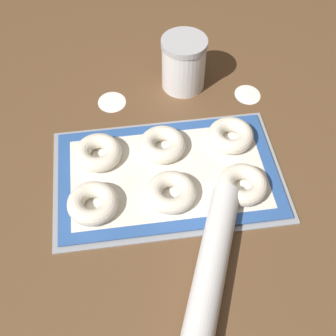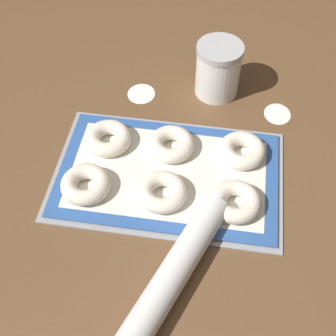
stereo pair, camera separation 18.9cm
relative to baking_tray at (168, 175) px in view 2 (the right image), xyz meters
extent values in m
plane|color=brown|center=(0.01, 0.00, 0.00)|extent=(2.80, 2.80, 0.00)
cube|color=#93969B|center=(0.00, 0.00, 0.00)|extent=(0.52, 0.33, 0.01)
cube|color=#2D569E|center=(0.00, 0.00, 0.01)|extent=(0.50, 0.31, 0.00)
cube|color=silver|center=(0.00, 0.00, 0.01)|extent=(0.44, 0.25, 0.00)
torus|color=silver|center=(-0.17, -0.07, 0.03)|extent=(0.11, 0.11, 0.04)
torus|color=silver|center=(0.00, -0.07, 0.03)|extent=(0.11, 0.11, 0.04)
torus|color=silver|center=(0.16, -0.07, 0.03)|extent=(0.11, 0.11, 0.04)
torus|color=silver|center=(-0.15, 0.07, 0.03)|extent=(0.11, 0.11, 0.04)
torus|color=silver|center=(0.00, 0.07, 0.03)|extent=(0.11, 0.11, 0.04)
torus|color=silver|center=(0.16, 0.08, 0.03)|extent=(0.11, 0.11, 0.04)
cylinder|color=white|center=(0.08, 0.30, 0.06)|extent=(0.11, 0.11, 0.13)
cylinder|color=#B2B2B7|center=(0.08, 0.30, 0.13)|extent=(0.12, 0.12, 0.02)
cylinder|color=silver|center=(0.05, -0.25, 0.03)|extent=(0.19, 0.35, 0.06)
cylinder|color=silver|center=(0.13, -0.06, 0.03)|extent=(0.04, 0.06, 0.03)
ellipsoid|color=white|center=(0.25, 0.24, 0.00)|extent=(0.07, 0.08, 0.00)
ellipsoid|color=white|center=(-0.11, 0.26, 0.00)|extent=(0.07, 0.08, 0.00)
camera|label=1|loc=(-0.09, -0.65, 0.85)|focal=50.00mm
camera|label=2|loc=(0.10, -0.64, 0.85)|focal=50.00mm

